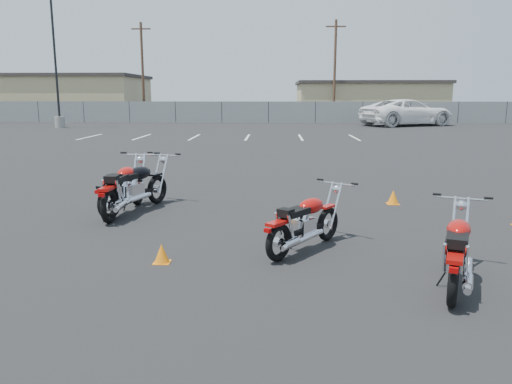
{
  "coord_description": "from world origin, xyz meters",
  "views": [
    {
      "loc": [
        0.52,
        -8.1,
        2.35
      ],
      "look_at": [
        0.2,
        0.6,
        0.65
      ],
      "focal_mm": 35.0,
      "sensor_mm": 36.0,
      "label": 1
    }
  ],
  "objects_px": {
    "motorcycle_front_red": "(124,189)",
    "motorcycle_third_red": "(305,223)",
    "motorcycle_second_black": "(135,187)",
    "white_van": "(408,105)",
    "motorcycle_rear_red": "(457,252)"
  },
  "relations": [
    {
      "from": "white_van",
      "to": "motorcycle_rear_red",
      "type": "bearing_deg",
      "value": 142.47
    },
    {
      "from": "motorcycle_front_red",
      "to": "motorcycle_third_red",
      "type": "height_order",
      "value": "motorcycle_front_red"
    },
    {
      "from": "motorcycle_rear_red",
      "to": "white_van",
      "type": "relative_size",
      "value": 0.23
    },
    {
      "from": "motorcycle_third_red",
      "to": "white_van",
      "type": "height_order",
      "value": "white_van"
    },
    {
      "from": "motorcycle_second_black",
      "to": "motorcycle_third_red",
      "type": "bearing_deg",
      "value": -37.31
    },
    {
      "from": "motorcycle_front_red",
      "to": "motorcycle_rear_red",
      "type": "bearing_deg",
      "value": -35.07
    },
    {
      "from": "motorcycle_front_red",
      "to": "motorcycle_third_red",
      "type": "distance_m",
      "value": 4.16
    },
    {
      "from": "motorcycle_front_red",
      "to": "white_van",
      "type": "bearing_deg",
      "value": 65.95
    },
    {
      "from": "motorcycle_second_black",
      "to": "white_van",
      "type": "bearing_deg",
      "value": 66.01
    },
    {
      "from": "motorcycle_rear_red",
      "to": "motorcycle_front_red",
      "type": "bearing_deg",
      "value": 144.93
    },
    {
      "from": "motorcycle_third_red",
      "to": "white_van",
      "type": "relative_size",
      "value": 0.21
    },
    {
      "from": "motorcycle_front_red",
      "to": "motorcycle_second_black",
      "type": "xyz_separation_m",
      "value": [
        0.15,
        0.24,
        -0.01
      ]
    },
    {
      "from": "motorcycle_second_black",
      "to": "white_van",
      "type": "xyz_separation_m",
      "value": [
        13.11,
        29.47,
        1.1
      ]
    },
    {
      "from": "motorcycle_third_red",
      "to": "motorcycle_rear_red",
      "type": "bearing_deg",
      "value": -38.0
    },
    {
      "from": "motorcycle_rear_red",
      "to": "white_van",
      "type": "height_order",
      "value": "white_van"
    }
  ]
}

